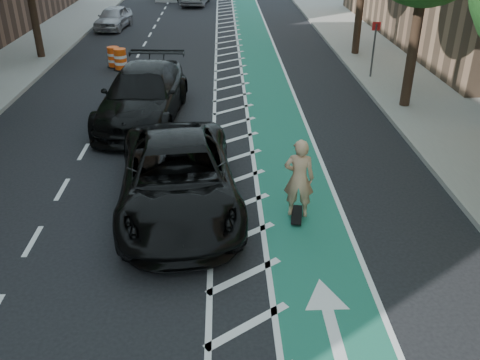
{
  "coord_description": "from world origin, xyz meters",
  "views": [
    {
      "loc": [
        1.12,
        -9.57,
        6.55
      ],
      "look_at": [
        1.48,
        0.7,
        1.1
      ],
      "focal_mm": 38.0,
      "sensor_mm": 36.0,
      "label": 1
    }
  ],
  "objects_px": {
    "barrel_a": "(135,95)",
    "suv_near": "(178,178)",
    "skateboarder": "(299,178)",
    "suv_far": "(143,95)"
  },
  "relations": [
    {
      "from": "skateboarder",
      "to": "suv_near",
      "type": "bearing_deg",
      "value": -1.98
    },
    {
      "from": "barrel_a",
      "to": "suv_near",
      "type": "bearing_deg",
      "value": -73.93
    },
    {
      "from": "skateboarder",
      "to": "suv_near",
      "type": "xyz_separation_m",
      "value": [
        -2.85,
        0.61,
        -0.25
      ]
    },
    {
      "from": "skateboarder",
      "to": "suv_near",
      "type": "relative_size",
      "value": 0.32
    },
    {
      "from": "suv_far",
      "to": "barrel_a",
      "type": "xyz_separation_m",
      "value": [
        -0.55,
        1.5,
        -0.48
      ]
    },
    {
      "from": "suv_far",
      "to": "barrel_a",
      "type": "distance_m",
      "value": 1.67
    },
    {
      "from": "skateboarder",
      "to": "barrel_a",
      "type": "relative_size",
      "value": 2.18
    },
    {
      "from": "barrel_a",
      "to": "suv_far",
      "type": "bearing_deg",
      "value": -69.83
    },
    {
      "from": "suv_near",
      "to": "barrel_a",
      "type": "relative_size",
      "value": 6.76
    },
    {
      "from": "suv_near",
      "to": "skateboarder",
      "type": "bearing_deg",
      "value": -18.11
    }
  ]
}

